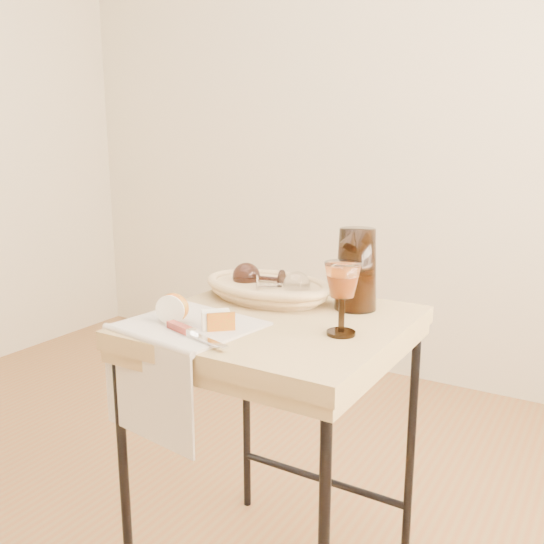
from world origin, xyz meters
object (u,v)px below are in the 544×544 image
Objects in this scene: side_table at (276,459)px; goblet_lying_a at (261,278)px; apple_half at (174,307)px; goblet_lying_b at (280,285)px; table_knife at (194,334)px; tea_towel at (190,325)px; wine_goblet at (342,299)px; bread_basket at (268,290)px; pitcher at (356,269)px.

side_table is 0.48m from goblet_lying_a.
side_table is 10.07× the size of apple_half.
goblet_lying_b is 0.35m from table_knife.
table_knife is at bearing -37.55° from tea_towel.
wine_goblet is 0.40m from apple_half.
goblet_lying_a is (0.00, 0.32, 0.05)m from tea_towel.
goblet_lying_b is at bearing -16.03° from bread_basket.
bread_basket is 1.64× the size of table_knife.
tea_towel is at bearing -140.92° from goblet_lying_b.
goblet_lying_a reaches higher than apple_half.
wine_goblet is at bearing 29.04° from tea_towel.
tea_towel is at bearing -90.27° from bread_basket.
wine_goblet is (0.33, 0.13, 0.08)m from tea_towel.
tea_towel is 0.45m from pitcher.
tea_towel is at bearing -124.59° from pitcher.
goblet_lying_a reaches higher than side_table.
goblet_lying_a is at bearing 159.20° from bread_basket.
side_table is 3.08× the size of pitcher.
side_table is at bearing 89.00° from table_knife.
bread_basket is 0.04m from goblet_lying_a.
tea_towel is 1.18× the size of pitcher.
goblet_lying_b is at bearing 116.32° from side_table.
wine_goblet reaches higher than goblet_lying_b.
table_knife reaches higher than side_table.
wine_goblet reaches higher than apple_half.
side_table is 0.51m from wine_goblet.
goblet_lying_b reaches higher than bread_basket.
side_table is 6.01× the size of goblet_lying_a.
tea_towel reaches higher than side_table.
bread_basket is at bearing 58.26° from apple_half.
goblet_lying_a is at bearing 149.83° from wine_goblet.
bread_basket reaches higher than side_table.
wine_goblet is 2.22× the size of apple_half.
goblet_lying_b is at bearing 48.52° from apple_half.
goblet_lying_a is 1.08× the size of goblet_lying_b.
goblet_lying_a reaches higher than bread_basket.
pitcher is 0.46m from table_knife.
wine_goblet reaches higher than bread_basket.
wine_goblet is at bearing 53.71° from table_knife.
apple_half is at bearing -138.22° from side_table.
table_knife is at bearing -127.10° from goblet_lying_b.
bread_basket reaches higher than table_knife.
pitcher is at bearing 79.87° from table_knife.
pitcher is at bearing 13.42° from bread_basket.
tea_towel is 0.30m from bread_basket.
tea_towel is at bearing -159.21° from wine_goblet.
apple_half is at bearing -163.84° from tea_towel.
table_knife is (-0.21, -0.40, -0.09)m from pitcher.
table_knife is at bearing -48.41° from apple_half.
bread_basket is 1.35× the size of pitcher.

